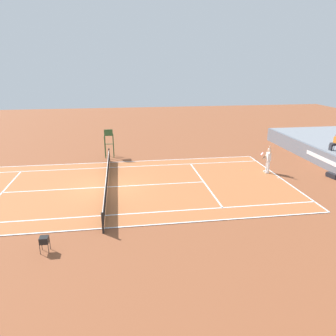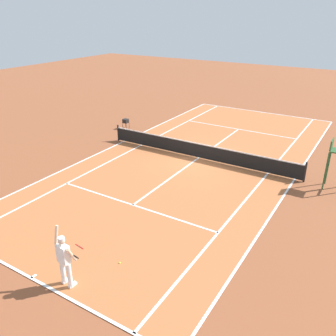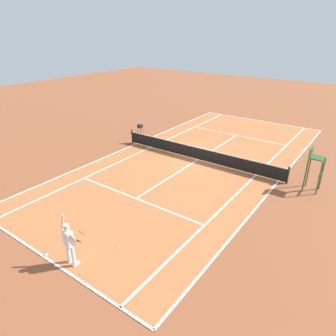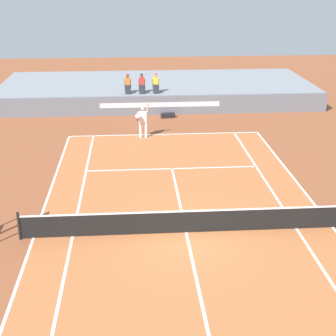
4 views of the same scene
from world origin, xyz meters
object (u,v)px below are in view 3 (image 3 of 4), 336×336
Objects in this scene: tennis_player at (69,243)px; ball_hopper at (140,126)px; umpire_chair at (315,164)px; tennis_ball at (117,247)px.

tennis_player is 16.17m from ball_hopper.
ball_hopper is at bearing -58.77° from tennis_player.
umpire_chair is at bearing -117.32° from tennis_player.
tennis_player is at bearing 121.23° from ball_hopper.
tennis_ball is 11.21m from umpire_chair.
tennis_player is 2.98× the size of ball_hopper.
umpire_chair is 3.49× the size of ball_hopper.
tennis_ball is (-0.74, -1.65, -0.96)m from tennis_player.
tennis_player is 30.63× the size of tennis_ball.
ball_hopper is at bearing -53.15° from tennis_ball.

